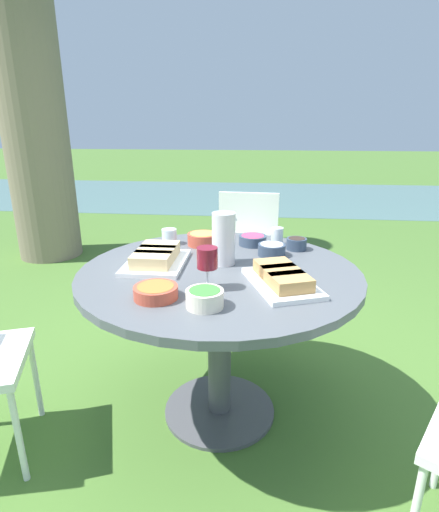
# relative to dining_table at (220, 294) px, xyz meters

# --- Properties ---
(ground_plane) EXTENTS (40.00, 40.00, 0.00)m
(ground_plane) POSITION_rel_dining_table_xyz_m (0.00, 0.00, -0.64)
(ground_plane) COLOR #446B2B
(river_strip) EXTENTS (40.00, 3.62, 0.01)m
(river_strip) POSITION_rel_dining_table_xyz_m (0.00, 6.16, -0.63)
(river_strip) COLOR #4C706B
(river_strip) RESTS_ON ground_plane
(tree_trunk_main) EXTENTS (0.63, 0.63, 4.29)m
(tree_trunk_main) POSITION_rel_dining_table_xyz_m (-2.08, 2.30, 1.51)
(tree_trunk_main) COLOR #7F705B
(tree_trunk_main) RESTS_ON ground_plane
(dining_table) EXTENTS (1.24, 1.24, 0.76)m
(dining_table) POSITION_rel_dining_table_xyz_m (0.00, 0.00, 0.00)
(dining_table) COLOR #4C4C51
(dining_table) RESTS_ON ground_plane
(chair_near_right) EXTENTS (0.47, 0.45, 0.89)m
(chair_near_right) POSITION_rel_dining_table_xyz_m (0.08, 1.15, -0.11)
(chair_near_right) COLOR white
(chair_near_right) RESTS_ON ground_plane
(water_pitcher) EXTENTS (0.11, 0.11, 0.24)m
(water_pitcher) POSITION_rel_dining_table_xyz_m (0.01, 0.07, 0.24)
(water_pitcher) COLOR silver
(water_pitcher) RESTS_ON dining_table
(wine_glass) EXTENTS (0.08, 0.08, 0.17)m
(wine_glass) POSITION_rel_dining_table_xyz_m (-0.02, -0.22, 0.24)
(wine_glass) COLOR silver
(wine_glass) RESTS_ON dining_table
(platter_bread_main) EXTENTS (0.33, 0.42, 0.07)m
(platter_bread_main) POSITION_rel_dining_table_xyz_m (0.26, -0.16, 0.15)
(platter_bread_main) COLOR white
(platter_bread_main) RESTS_ON dining_table
(platter_charcuterie) EXTENTS (0.26, 0.36, 0.08)m
(platter_charcuterie) POSITION_rel_dining_table_xyz_m (-0.29, 0.02, 0.16)
(platter_charcuterie) COLOR white
(platter_charcuterie) RESTS_ON dining_table
(bowl_fries) EXTENTS (0.16, 0.16, 0.06)m
(bowl_fries) POSITION_rel_dining_table_xyz_m (-0.13, 0.35, 0.16)
(bowl_fries) COLOR #B74733
(bowl_fries) RESTS_ON dining_table
(bowl_salad) EXTENTS (0.13, 0.13, 0.06)m
(bowl_salad) POSITION_rel_dining_table_xyz_m (-0.01, -0.39, 0.16)
(bowl_salad) COLOR beige
(bowl_salad) RESTS_ON dining_table
(bowl_olives) EXTENTS (0.10, 0.10, 0.06)m
(bowl_olives) POSITION_rel_dining_table_xyz_m (0.36, 0.32, 0.16)
(bowl_olives) COLOR #334256
(bowl_olives) RESTS_ON dining_table
(bowl_dip_red) EXTENTS (0.14, 0.14, 0.05)m
(bowl_dip_red) POSITION_rel_dining_table_xyz_m (0.14, 0.38, 0.15)
(bowl_dip_red) COLOR #334256
(bowl_dip_red) RESTS_ON dining_table
(bowl_dip_cream) EXTENTS (0.13, 0.13, 0.06)m
(bowl_dip_cream) POSITION_rel_dining_table_xyz_m (0.23, 0.21, 0.15)
(bowl_dip_cream) COLOR #334256
(bowl_dip_cream) RESTS_ON dining_table
(bowl_roasted_veg) EXTENTS (0.16, 0.16, 0.05)m
(bowl_roasted_veg) POSITION_rel_dining_table_xyz_m (-0.20, -0.33, 0.15)
(bowl_roasted_veg) COLOR #B74733
(bowl_roasted_veg) RESTS_ON dining_table
(cup_water_near) EXTENTS (0.06, 0.06, 0.09)m
(cup_water_near) POSITION_rel_dining_table_xyz_m (0.26, 0.40, 0.17)
(cup_water_near) COLOR silver
(cup_water_near) RESTS_ON dining_table
(cup_water_far) EXTENTS (0.08, 0.08, 0.08)m
(cup_water_far) POSITION_rel_dining_table_xyz_m (-0.31, 0.36, 0.16)
(cup_water_far) COLOR silver
(cup_water_far) RESTS_ON dining_table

